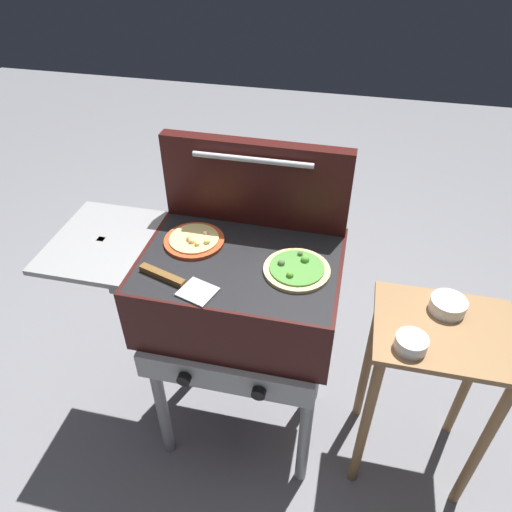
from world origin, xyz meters
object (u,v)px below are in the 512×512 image
at_px(spatula, 177,282).
at_px(pizza_veggie, 297,269).
at_px(topping_bowl_near, 411,344).
at_px(grill, 237,292).
at_px(prep_table, 430,370).
at_px(topping_bowl_far, 448,306).
at_px(pizza_cheese, 194,240).

bearing_deg(spatula, pizza_veggie, 21.72).
bearing_deg(topping_bowl_near, grill, 169.53).
distance_m(prep_table, topping_bowl_near, 0.28).
bearing_deg(topping_bowl_far, pizza_cheese, -177.66).
bearing_deg(spatula, prep_table, 10.86).
distance_m(pizza_cheese, topping_bowl_near, 0.75).
xyz_separation_m(grill, prep_table, (0.67, 0.00, -0.23)).
bearing_deg(spatula, topping_bowl_near, 3.92).
xyz_separation_m(grill, pizza_cheese, (-0.16, 0.05, 0.15)).
xyz_separation_m(prep_table, topping_bowl_near, (-0.11, -0.11, 0.23)).
distance_m(grill, pizza_cheese, 0.22).
bearing_deg(pizza_veggie, topping_bowl_far, 12.24).
height_order(pizza_veggie, prep_table, pizza_veggie).
bearing_deg(topping_bowl_far, spatula, -163.76).
bearing_deg(topping_bowl_near, spatula, -176.08).
bearing_deg(pizza_veggie, pizza_cheese, 168.53).
xyz_separation_m(pizza_cheese, spatula, (0.01, -0.21, -0.00)).
relative_size(pizza_cheese, spatula, 0.75).
bearing_deg(topping_bowl_near, prep_table, 44.07).
height_order(pizza_cheese, spatula, pizza_cheese).
bearing_deg(pizza_veggie, spatula, -158.28).
xyz_separation_m(grill, pizza_veggie, (0.20, -0.02, 0.15)).
xyz_separation_m(grill, spatula, (-0.14, -0.15, 0.15)).
relative_size(pizza_veggie, topping_bowl_far, 1.76).
height_order(grill, spatula, spatula).
relative_size(pizza_cheese, topping_bowl_near, 2.03).
height_order(prep_table, topping_bowl_far, topping_bowl_far).
distance_m(grill, pizza_veggie, 0.25).
height_order(pizza_veggie, spatula, pizza_veggie).
height_order(topping_bowl_near, topping_bowl_far, same).
xyz_separation_m(pizza_veggie, topping_bowl_near, (0.37, -0.09, -0.15)).
bearing_deg(pizza_cheese, grill, -19.14).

